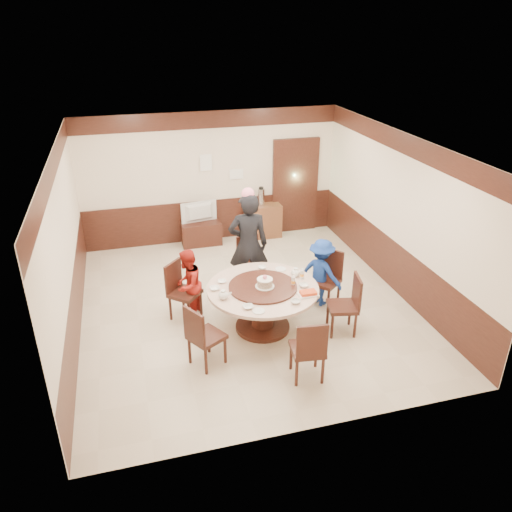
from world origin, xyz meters
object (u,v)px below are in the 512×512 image
object	(u,v)px
side_cabinet	(263,221)
birthday_cake	(265,283)
person_red	(188,285)
tv_stand	(201,233)
thermos	(261,197)
person_blue	(321,272)
shrimp_platter	(308,293)
banquet_table	(263,299)
television	(200,213)
person_standing	(248,245)

from	to	relation	value
side_cabinet	birthday_cake	bearing A→B (deg)	-105.56
person_red	tv_stand	world-z (taller)	person_red
tv_stand	thermos	world-z (taller)	thermos
person_blue	shrimp_platter	xyz separation A→B (m)	(-0.58, -0.89, 0.18)
side_cabinet	banquet_table	bearing A→B (deg)	-106.01
banquet_table	person_blue	world-z (taller)	person_blue
person_red	shrimp_platter	xyz separation A→B (m)	(1.67, -1.07, 0.18)
banquet_table	tv_stand	size ratio (longest dim) A/B	2.04
banquet_table	tv_stand	world-z (taller)	banquet_table
banquet_table	television	xyz separation A→B (m)	(-0.39, 3.51, 0.19)
person_standing	person_red	bearing A→B (deg)	32.43
person_red	side_cabinet	bearing A→B (deg)	175.20
person_red	shrimp_platter	world-z (taller)	person_red
person_blue	side_cabinet	distance (m)	3.07
birthday_cake	thermos	bearing A→B (deg)	75.05
person_standing	person_blue	world-z (taller)	person_standing
banquet_table	television	size ratio (longest dim) A/B	2.20
person_standing	television	bearing A→B (deg)	-69.88
banquet_table	birthday_cake	xyz separation A→B (m)	(0.02, -0.04, 0.32)
television	thermos	world-z (taller)	thermos
shrimp_platter	person_red	bearing A→B (deg)	147.36
person_blue	television	world-z (taller)	person_blue
television	side_cabinet	size ratio (longest dim) A/B	0.99
shrimp_platter	thermos	distance (m)	3.96
television	side_cabinet	world-z (taller)	television
person_red	side_cabinet	size ratio (longest dim) A/B	1.50
banquet_table	thermos	xyz separation A→B (m)	(0.97, 3.54, 0.41)
television	thermos	distance (m)	1.38
birthday_cake	shrimp_platter	size ratio (longest dim) A/B	0.99
birthday_cake	tv_stand	xyz separation A→B (m)	(-0.41, 3.55, -0.60)
person_blue	tv_stand	xyz separation A→B (m)	(-1.56, 3.02, -0.35)
person_blue	television	size ratio (longest dim) A/B	1.52
person_standing	person_blue	distance (m)	1.34
person_blue	thermos	world-z (taller)	person_blue
shrimp_platter	thermos	size ratio (longest dim) A/B	0.79
banquet_table	tv_stand	distance (m)	3.54
banquet_table	television	bearing A→B (deg)	96.35
banquet_table	person_red	distance (m)	1.26
person_standing	tv_stand	size ratio (longest dim) A/B	2.23
person_blue	side_cabinet	size ratio (longest dim) A/B	1.50
person_red	thermos	world-z (taller)	person_red
tv_stand	side_cabinet	xyz separation A→B (m)	(1.41, 0.03, 0.12)
shrimp_platter	thermos	world-z (taller)	thermos
television	side_cabinet	xyz separation A→B (m)	(1.41, 0.03, -0.35)
shrimp_platter	person_blue	bearing A→B (deg)	56.92
side_cabinet	person_standing	bearing A→B (deg)	-111.68
birthday_cake	thermos	distance (m)	3.70
thermos	person_red	bearing A→B (deg)	-125.49
person_red	television	xyz separation A→B (m)	(0.68, 2.84, 0.13)
shrimp_platter	tv_stand	distance (m)	4.07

